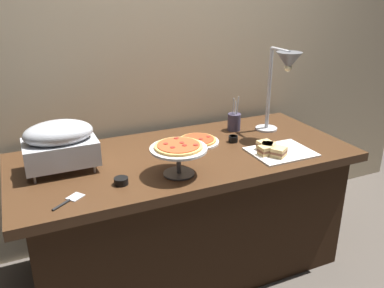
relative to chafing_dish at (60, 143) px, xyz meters
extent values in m
plane|color=#4C443D|center=(0.66, -0.06, -0.91)|extent=(8.00, 8.00, 0.00)
cube|color=#C6B593|center=(0.66, 0.44, 0.29)|extent=(4.40, 0.04, 2.40)
cube|color=#422816|center=(0.66, -0.06, -0.17)|extent=(1.90, 0.84, 0.05)
cube|color=black|center=(0.66, -0.06, -0.55)|extent=(1.75, 0.74, 0.71)
cylinder|color=#B7BABF|center=(-0.14, -0.09, -0.13)|extent=(0.01, 0.01, 0.04)
cylinder|color=#B7BABF|center=(0.14, -0.09, -0.13)|extent=(0.01, 0.01, 0.04)
cylinder|color=#B7BABF|center=(-0.14, 0.09, -0.13)|extent=(0.01, 0.01, 0.04)
cylinder|color=#B7BABF|center=(0.14, 0.09, -0.13)|extent=(0.01, 0.01, 0.04)
cube|color=#B7BABF|center=(0.00, 0.00, -0.05)|extent=(0.36, 0.24, 0.12)
ellipsoid|color=#B7BABF|center=(0.00, 0.00, 0.05)|extent=(0.34, 0.23, 0.12)
cylinder|color=#B7BABF|center=(1.30, 0.09, -0.14)|extent=(0.14, 0.14, 0.01)
cylinder|color=#B7BABF|center=(1.30, 0.09, 0.12)|extent=(0.02, 0.02, 0.51)
cylinder|color=#B7BABF|center=(1.30, 0.01, 0.38)|extent=(0.02, 0.17, 0.02)
cone|color=#595B60|center=(1.30, -0.08, 0.33)|extent=(0.15, 0.15, 0.10)
sphere|color=#F9EAB2|center=(1.30, -0.08, 0.29)|extent=(0.04, 0.04, 0.04)
cylinder|color=white|center=(0.79, 0.06, -0.14)|extent=(0.25, 0.25, 0.01)
cylinder|color=#C68E42|center=(0.79, 0.06, -0.13)|extent=(0.22, 0.22, 0.01)
cylinder|color=#AD3D1E|center=(0.79, 0.06, -0.12)|extent=(0.19, 0.19, 0.00)
cylinder|color=maroon|center=(0.71, 0.07, -0.12)|extent=(0.02, 0.02, 0.00)
cylinder|color=maroon|center=(0.73, 0.07, -0.12)|extent=(0.02, 0.02, 0.00)
cylinder|color=maroon|center=(0.80, 0.04, -0.12)|extent=(0.02, 0.02, 0.00)
cylinder|color=maroon|center=(0.86, 0.06, -0.12)|extent=(0.02, 0.02, 0.00)
cylinder|color=#595B60|center=(0.52, -0.29, -0.08)|extent=(0.02, 0.02, 0.13)
cylinder|color=#595B60|center=(0.52, -0.29, -0.15)|extent=(0.16, 0.16, 0.01)
cylinder|color=white|center=(0.52, -0.29, -0.01)|extent=(0.28, 0.28, 0.01)
cylinder|color=#DBA856|center=(0.52, -0.29, 0.00)|extent=(0.24, 0.24, 0.01)
cylinder|color=#B74723|center=(0.52, -0.29, 0.01)|extent=(0.21, 0.21, 0.00)
cylinder|color=maroon|center=(0.55, -0.28, 0.01)|extent=(0.02, 0.02, 0.00)
cylinder|color=maroon|center=(0.54, -0.31, 0.01)|extent=(0.02, 0.02, 0.00)
cylinder|color=maroon|center=(0.54, -0.21, 0.01)|extent=(0.02, 0.02, 0.00)
cylinder|color=maroon|center=(0.47, -0.25, 0.01)|extent=(0.02, 0.02, 0.00)
cylinder|color=maroon|center=(0.60, -0.33, 0.01)|extent=(0.02, 0.02, 0.00)
cylinder|color=maroon|center=(0.48, -0.31, 0.01)|extent=(0.02, 0.02, 0.00)
cube|color=white|center=(1.15, -0.27, -0.14)|extent=(0.34, 0.28, 0.01)
cube|color=tan|center=(1.09, -0.25, -0.13)|extent=(0.08, 0.09, 0.02)
cube|color=brown|center=(1.09, -0.25, -0.11)|extent=(0.08, 0.09, 0.01)
cube|color=tan|center=(1.09, -0.25, -0.10)|extent=(0.08, 0.09, 0.02)
cube|color=tan|center=(1.10, -0.33, -0.13)|extent=(0.11, 0.10, 0.02)
cube|color=brown|center=(1.10, -0.33, -0.11)|extent=(0.11, 0.10, 0.01)
cube|color=tan|center=(1.10, -0.33, -0.10)|extent=(0.11, 0.10, 0.02)
cube|color=tan|center=(1.04, -0.28, -0.13)|extent=(0.07, 0.06, 0.02)
cube|color=brown|center=(1.04, -0.28, -0.11)|extent=(0.07, 0.06, 0.01)
cube|color=tan|center=(1.04, -0.28, -0.10)|extent=(0.07, 0.06, 0.02)
cube|color=tan|center=(1.07, -0.25, -0.13)|extent=(0.09, 0.09, 0.02)
cube|color=brown|center=(1.07, -0.25, -0.11)|extent=(0.09, 0.09, 0.01)
cube|color=tan|center=(1.07, -0.25, -0.10)|extent=(0.09, 0.09, 0.02)
cube|color=tan|center=(1.08, -0.21, -0.13)|extent=(0.08, 0.07, 0.02)
cube|color=brown|center=(1.08, -0.21, -0.11)|extent=(0.08, 0.07, 0.01)
cube|color=tan|center=(1.08, -0.21, -0.10)|extent=(0.08, 0.07, 0.02)
cylinder|color=black|center=(0.23, -0.28, -0.13)|extent=(0.07, 0.07, 0.03)
cylinder|color=#562D14|center=(0.23, -0.28, -0.12)|extent=(0.06, 0.06, 0.01)
cylinder|color=black|center=(0.99, -0.01, -0.13)|extent=(0.06, 0.06, 0.04)
cylinder|color=#562D14|center=(0.99, -0.01, -0.11)|extent=(0.05, 0.05, 0.01)
cylinder|color=#383347|center=(1.10, 0.17, -0.09)|extent=(0.08, 0.08, 0.11)
cylinder|color=#B7BABF|center=(1.10, 0.18, -0.03)|extent=(0.01, 0.02, 0.18)
cylinder|color=#B7BABF|center=(1.12, 0.16, -0.02)|extent=(0.02, 0.01, 0.19)
cylinder|color=#B7BABF|center=(1.10, 0.15, -0.03)|extent=(0.02, 0.03, 0.16)
cube|color=#B7BABF|center=(0.01, -0.32, -0.15)|extent=(0.09, 0.09, 0.00)
cylinder|color=black|center=(-0.06, -0.37, -0.15)|extent=(0.09, 0.07, 0.01)
camera|label=1|loc=(-0.17, -1.98, 0.74)|focal=37.79mm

